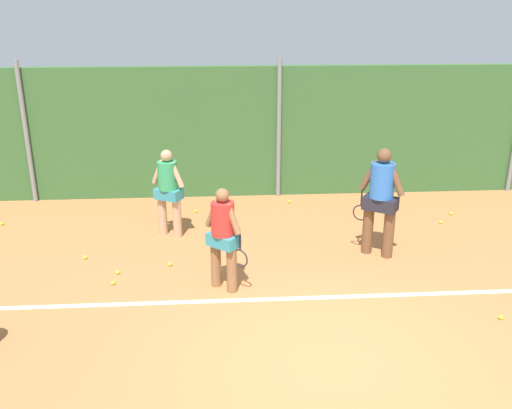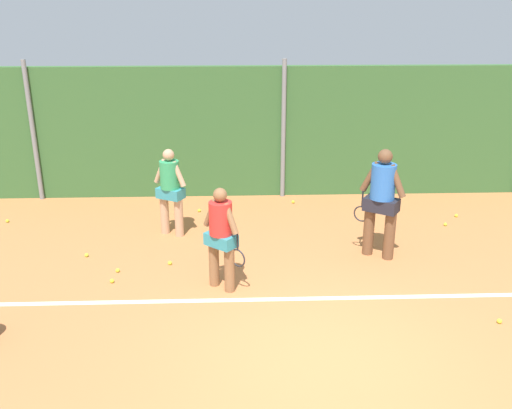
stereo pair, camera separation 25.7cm
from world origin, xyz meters
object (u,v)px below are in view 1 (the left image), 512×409
Objects in this scene: tennis_ball_9 at (451,213)px; tennis_ball_11 at (2,224)px; player_backcourt_far at (168,188)px; tennis_ball_4 at (441,222)px; tennis_ball_0 at (501,317)px; tennis_ball_5 at (170,264)px; player_foreground_near at (223,234)px; tennis_ball_1 at (85,257)px; player_midcourt at (381,197)px; tennis_ball_8 at (196,211)px; tennis_ball_7 at (113,283)px; tennis_ball_2 at (289,201)px; tennis_ball_6 at (118,272)px.

tennis_ball_9 is 9.08m from tennis_ball_11.
player_backcourt_far reaches higher than tennis_ball_4.
tennis_ball_0 is 1.00× the size of tennis_ball_5.
tennis_ball_0 is 9.08m from tennis_ball_11.
player_foreground_near is 24.36× the size of tennis_ball_1.
tennis_ball_4 is (1.68, 1.31, -1.03)m from player_midcourt.
player_midcourt is at bearing -35.45° from tennis_ball_8.
tennis_ball_4 and tennis_ball_11 have the same top height.
player_midcourt is 28.70× the size of tennis_ball_7.
tennis_ball_2 is 4.52m from tennis_ball_6.
player_midcourt is 28.70× the size of tennis_ball_1.
tennis_ball_7 is (-4.38, -0.83, -1.03)m from player_midcourt.
tennis_ball_2 and tennis_ball_8 have the same top height.
tennis_ball_6 is 1.00× the size of tennis_ball_7.
player_foreground_near is 1.49m from tennis_ball_5.
tennis_ball_7 is (-1.73, 0.22, -0.87)m from player_foreground_near.
player_midcourt is at bearing 117.28° from tennis_ball_0.
player_midcourt reaches higher than tennis_ball_2.
player_midcourt is 28.70× the size of tennis_ball_8.
tennis_ball_9 is (0.40, 0.47, 0.00)m from tennis_ball_4.
player_backcourt_far is at bearing 68.96° from tennis_ball_7.
tennis_ball_1 is 6.80m from tennis_ball_4.
tennis_ball_7 is at bearing -56.86° from tennis_ball_1.
tennis_ball_0 and tennis_ball_9 have the same top height.
player_midcourt reaches higher than tennis_ball_0.
tennis_ball_0 and tennis_ball_6 have the same top height.
tennis_ball_4 is 1.00× the size of tennis_ball_11.
tennis_ball_9 is 1.00× the size of tennis_ball_11.
tennis_ball_6 is (-5.50, 1.74, 0.00)m from tennis_ball_0.
player_backcourt_far is 1.95m from tennis_ball_6.
tennis_ball_2 is 1.00× the size of tennis_ball_6.
tennis_ball_2 is at bearing 109.59° from player_foreground_near.
tennis_ball_5 is (-0.89, 0.83, -0.87)m from player_foreground_near.
player_backcourt_far is 3.09m from tennis_ball_2.
player_backcourt_far is (-0.98, 2.15, 0.03)m from player_foreground_near.
tennis_ball_6 is at bearing -163.60° from tennis_ball_4.
tennis_ball_8 is 1.00× the size of tennis_ball_11.
tennis_ball_2 is 4.80m from tennis_ball_7.
tennis_ball_1 is at bearing -40.26° from tennis_ball_11.
tennis_ball_11 is at bearing 134.63° from tennis_ball_7.
tennis_ball_2 is 1.00× the size of tennis_ball_11.
tennis_ball_4 is (2.86, -1.43, 0.00)m from tennis_ball_2.
tennis_ball_0 is (3.79, -1.16, -0.87)m from player_foreground_near.
tennis_ball_5 is at bearing 157.05° from tennis_ball_0.
player_backcourt_far is 25.03× the size of tennis_ball_11.
player_backcourt_far is 25.03× the size of tennis_ball_1.
tennis_ball_6 and tennis_ball_9 have the same top height.
tennis_ball_5 and tennis_ball_8 have the same top height.
player_midcourt is at bearing 10.71° from tennis_ball_7.
tennis_ball_0 is (1.14, -2.20, -1.03)m from player_midcourt.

